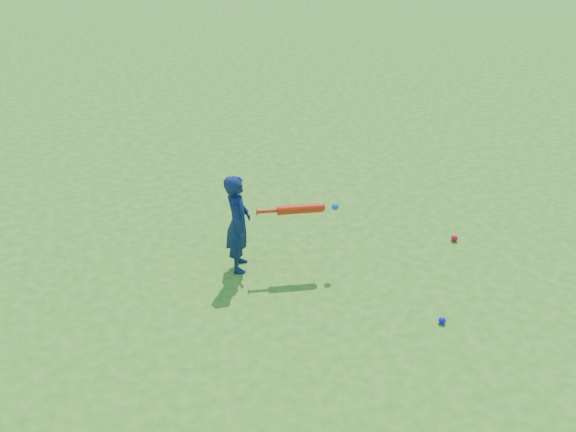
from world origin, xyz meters
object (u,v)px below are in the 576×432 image
at_px(ground_ball_blue, 442,321).
at_px(bat_swing, 303,209).
at_px(ground_ball_red, 454,238).
at_px(child, 238,223).

xyz_separation_m(ground_ball_blue, bat_swing, (-0.95, 1.24, 0.64)).
height_order(ground_ball_red, bat_swing, bat_swing).
bearing_deg(ground_ball_blue, ground_ball_red, 57.24).
xyz_separation_m(child, bat_swing, (0.63, -0.14, 0.15)).
bearing_deg(ground_ball_red, ground_ball_blue, -122.76).
distance_m(child, ground_ball_blue, 2.15).
bearing_deg(ground_ball_blue, bat_swing, 127.59).
xyz_separation_m(child, ground_ball_red, (2.37, -0.16, -0.49)).
height_order(ground_ball_red, ground_ball_blue, ground_ball_red).
height_order(child, bat_swing, child).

